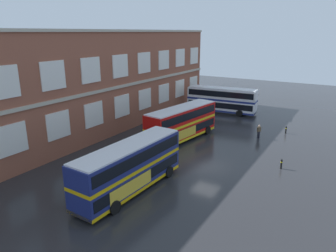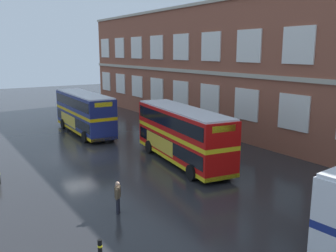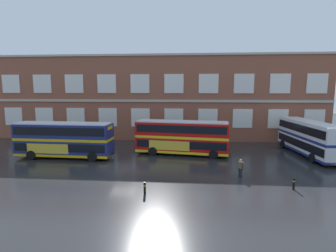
# 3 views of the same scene
# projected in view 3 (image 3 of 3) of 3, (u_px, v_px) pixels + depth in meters

# --- Properties ---
(ground_plane) EXTENTS (120.00, 120.00, 0.00)m
(ground_plane) POSITION_uv_depth(u_px,v_px,m) (128.00, 162.00, 28.31)
(ground_plane) COLOR #232326
(brick_terminal_building) EXTENTS (55.68, 8.19, 12.96)m
(brick_terminal_building) POSITION_uv_depth(u_px,v_px,m) (145.00, 98.00, 43.23)
(brick_terminal_building) COLOR brown
(brick_terminal_building) RESTS_ON ground
(double_decker_near) EXTENTS (11.09, 3.16, 4.07)m
(double_decker_near) POSITION_uv_depth(u_px,v_px,m) (64.00, 139.00, 29.97)
(double_decker_near) COLOR navy
(double_decker_near) RESTS_ON ground
(double_decker_middle) EXTENTS (11.25, 4.07, 4.07)m
(double_decker_middle) POSITION_uv_depth(u_px,v_px,m) (182.00, 137.00, 31.42)
(double_decker_middle) COLOR red
(double_decker_middle) RESTS_ON ground
(double_decker_far) EXTENTS (3.61, 11.19, 4.07)m
(double_decker_far) POSITION_uv_depth(u_px,v_px,m) (309.00, 137.00, 31.16)
(double_decker_far) COLOR silver
(double_decker_far) RESTS_ON ground
(waiting_passenger) EXTENTS (0.57, 0.47, 1.70)m
(waiting_passenger) POSITION_uv_depth(u_px,v_px,m) (241.00, 167.00, 23.39)
(waiting_passenger) COLOR black
(waiting_passenger) RESTS_ON ground
(safety_bollard_west) EXTENTS (0.19, 0.19, 0.95)m
(safety_bollard_west) POSITION_uv_depth(u_px,v_px,m) (294.00, 184.00, 20.66)
(safety_bollard_west) COLOR black
(safety_bollard_west) RESTS_ON ground
(safety_bollard_east) EXTENTS (0.19, 0.19, 0.95)m
(safety_bollard_east) POSITION_uv_depth(u_px,v_px,m) (145.00, 188.00, 19.72)
(safety_bollard_east) COLOR black
(safety_bollard_east) RESTS_ON ground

